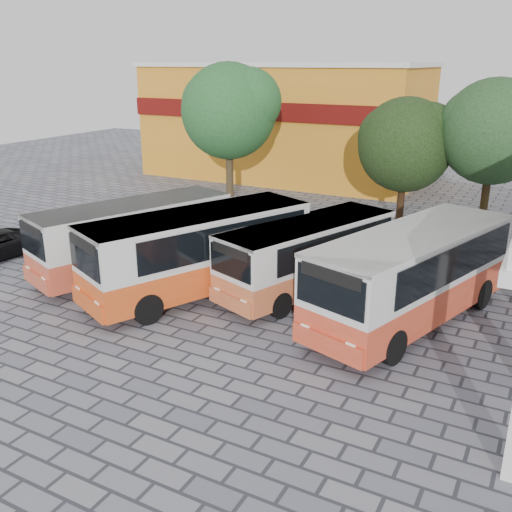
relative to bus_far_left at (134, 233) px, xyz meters
The scene contains 9 objects.
ground 8.22m from the bus_far_left, 25.60° to the right, with size 90.00×90.00×0.00m, color slate.
shophouse_block 22.96m from the bus_far_left, 99.47° to the left, with size 20.40×10.40×8.30m.
bus_far_left is the anchor object (origin of this frame).
bus_centre_left 3.68m from the bus_far_left, 10.05° to the right, with size 5.95×9.36×3.15m.
bus_centre_right 7.28m from the bus_far_left, 11.78° to the left, with size 4.73×8.11×2.74m.
bus_far_right 11.25m from the bus_far_left, ahead, with size 5.16×9.33×3.17m.
tree_left 12.75m from the bus_far_left, 101.30° to the left, with size 5.80×5.53×8.40m.
tree_middle 14.80m from the bus_far_left, 57.11° to the left, with size 5.07×4.83×6.74m.
tree_right 17.70m from the bus_far_left, 46.21° to the left, with size 5.32×5.07×7.72m.
Camera 1 is at (7.74, -13.85, 8.38)m, focal length 40.00 mm.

